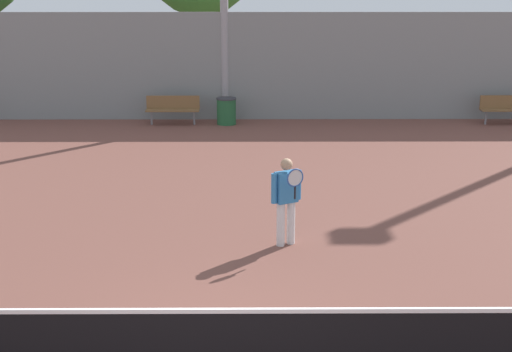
{
  "coord_description": "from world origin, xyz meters",
  "views": [
    {
      "loc": [
        0.43,
        -6.99,
        4.52
      ],
      "look_at": [
        0.5,
        5.65,
        0.88
      ],
      "focal_mm": 50.0,
      "sensor_mm": 36.0,
      "label": 1
    }
  ],
  "objects_px": {
    "tennis_player": "(286,197)",
    "bench_courtside_near": "(173,107)",
    "tennis_net": "(213,350)",
    "bench_courtside_far": "(507,107)",
    "trash_bin": "(226,111)"
  },
  "relations": [
    {
      "from": "tennis_player",
      "to": "bench_courtside_near",
      "type": "height_order",
      "value": "tennis_player"
    },
    {
      "from": "tennis_player",
      "to": "tennis_net",
      "type": "bearing_deg",
      "value": -130.78
    },
    {
      "from": "bench_courtside_near",
      "to": "tennis_net",
      "type": "bearing_deg",
      "value": -82.19
    },
    {
      "from": "bench_courtside_far",
      "to": "trash_bin",
      "type": "distance_m",
      "value": 8.6
    },
    {
      "from": "bench_courtside_near",
      "to": "trash_bin",
      "type": "height_order",
      "value": "bench_courtside_near"
    },
    {
      "from": "tennis_net",
      "to": "tennis_player",
      "type": "xyz_separation_m",
      "value": [
        1.01,
        4.44,
        0.34
      ]
    },
    {
      "from": "bench_courtside_near",
      "to": "bench_courtside_far",
      "type": "height_order",
      "value": "same"
    },
    {
      "from": "tennis_player",
      "to": "bench_courtside_near",
      "type": "xyz_separation_m",
      "value": [
        -3.0,
        10.05,
        -0.33
      ]
    },
    {
      "from": "tennis_net",
      "to": "bench_courtside_near",
      "type": "relative_size",
      "value": 6.27
    },
    {
      "from": "tennis_net",
      "to": "trash_bin",
      "type": "height_order",
      "value": "tennis_net"
    },
    {
      "from": "tennis_net",
      "to": "bench_courtside_near",
      "type": "distance_m",
      "value": 14.63
    },
    {
      "from": "trash_bin",
      "to": "bench_courtside_far",
      "type": "bearing_deg",
      "value": 0.13
    },
    {
      "from": "bench_courtside_near",
      "to": "bench_courtside_far",
      "type": "relative_size",
      "value": 1.0
    },
    {
      "from": "tennis_player",
      "to": "bench_courtside_near",
      "type": "distance_m",
      "value": 10.5
    },
    {
      "from": "tennis_player",
      "to": "bench_courtside_near",
      "type": "bearing_deg",
      "value": 78.62
    }
  ]
}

